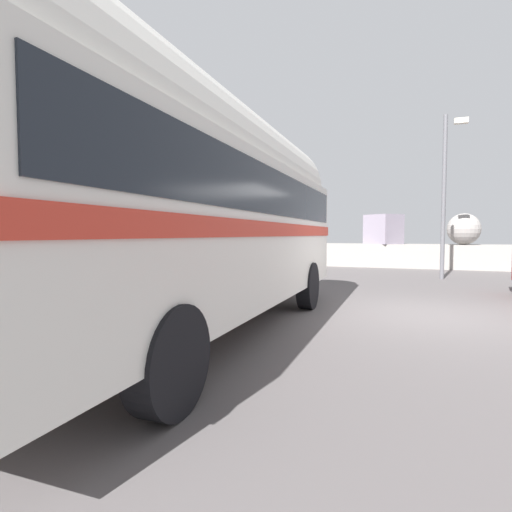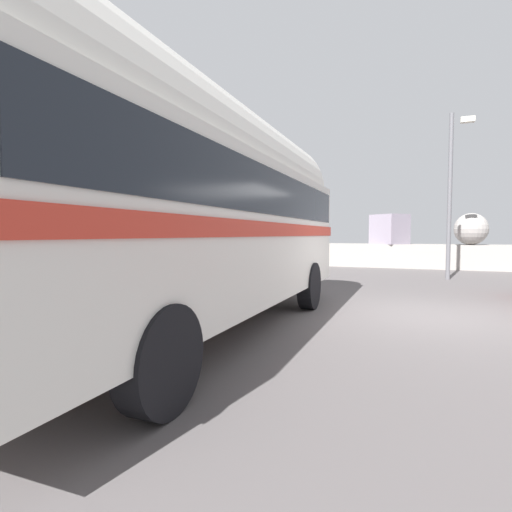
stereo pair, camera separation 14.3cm
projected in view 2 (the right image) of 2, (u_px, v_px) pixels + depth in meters
The scene contains 5 objects.
ground at pixel (428, 316), 7.53m from camera, with size 32.00×26.00×0.02m.
breakwater at pixel (424, 252), 18.37m from camera, with size 31.36×2.03×2.49m.
vintage_coach at pixel (198, 202), 6.10m from camera, with size 2.64×8.64×3.70m.
second_coach at pixel (43, 213), 9.21m from camera, with size 3.54×8.83×3.70m.
lamp_post at pixel (452, 186), 13.50m from camera, with size 0.82×0.84×5.59m.
Camera 2 is at (-0.13, -8.13, 1.56)m, focal length 28.06 mm.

